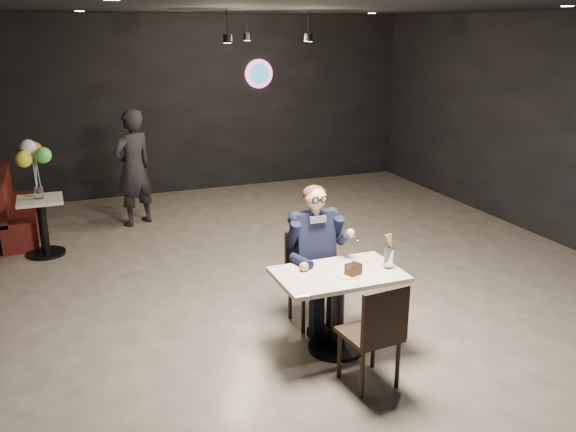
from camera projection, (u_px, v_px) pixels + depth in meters
name	position (u px, v px, depth m)	size (l,w,h in m)	color
floor	(320.00, 279.00, 7.08)	(9.00, 9.00, 0.00)	gray
wall_sign	(259.00, 74.00, 10.73)	(0.50, 0.06, 0.50)	pink
pendant_lights	(261.00, 20.00, 8.00)	(1.40, 1.20, 0.36)	black
main_table	(337.00, 311.00, 5.44)	(1.10, 0.70, 0.75)	silver
chair_far	(313.00, 280.00, 5.90)	(0.42, 0.46, 0.92)	black
chair_near	(369.00, 332.00, 4.89)	(0.42, 0.46, 0.92)	black
seated_man	(313.00, 255.00, 5.82)	(0.60, 0.80, 1.44)	black
dessert_plate	(348.00, 274.00, 5.27)	(0.24, 0.24, 0.01)	white
cake_slice	(353.00, 269.00, 5.24)	(0.12, 0.10, 0.09)	black
mint_leaf	(350.00, 267.00, 5.20)	(0.06, 0.04, 0.01)	#2D7D28
sundae_glass	(388.00, 258.00, 5.40)	(0.08, 0.08, 0.19)	silver
wafer_cone	(390.00, 242.00, 5.35)	(0.07, 0.07, 0.13)	tan
booth_bench	(19.00, 204.00, 8.48)	(0.44, 1.76, 0.88)	#4C1110
side_table	(44.00, 230.00, 7.72)	(0.54, 0.54, 0.68)	silver
balloon_vase	(39.00, 192.00, 7.58)	(0.11, 0.11, 0.16)	silver
balloon_bunch	(35.00, 163.00, 7.47)	(0.37, 0.37, 0.60)	#FFFC35
passerby	(134.00, 168.00, 8.79)	(0.62, 0.41, 1.69)	black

